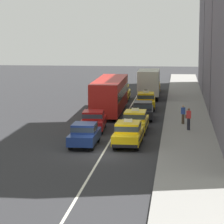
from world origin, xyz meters
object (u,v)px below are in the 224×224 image
at_px(sedan_left_nearest, 84,134).
at_px(taxi_left_fourth, 121,92).
at_px(pedestrian_mid_block, 189,119).
at_px(box_truck_right_fifth, 149,83).
at_px(taxi_right_nearest, 128,133).
at_px(taxi_right_second, 135,121).
at_px(taxi_right_fourth, 146,101).
at_px(sedan_left_second, 93,120).
at_px(taxi_right_sixth, 153,84).
at_px(pedestrian_near_crosswalk, 183,114).
at_px(bus_left_third, 110,94).
at_px(sedan_right_third, 143,110).

bearing_deg(sedan_left_nearest, taxi_left_fourth, 89.78).
bearing_deg(pedestrian_mid_block, box_truck_right_fifth, 101.53).
relative_size(taxi_right_nearest, box_truck_right_fifth, 0.66).
bearing_deg(taxi_right_second, taxi_left_fourth, 98.93).
xyz_separation_m(taxi_right_fourth, box_truck_right_fifth, (-0.13, 8.50, 0.90)).
relative_size(sedan_left_second, box_truck_right_fifth, 0.63).
xyz_separation_m(sedan_left_nearest, taxi_right_nearest, (2.97, 0.44, 0.03)).
height_order(taxi_right_fourth, box_truck_right_fifth, box_truck_right_fifth).
height_order(taxi_right_sixth, pedestrian_near_crosswalk, taxi_right_sixth).
bearing_deg(box_truck_right_fifth, bus_left_third, -105.24).
height_order(sedan_left_second, bus_left_third, bus_left_third).
distance_m(taxi_right_nearest, sedan_right_third, 11.26).
bearing_deg(sedan_left_second, bus_left_third, 88.73).
xyz_separation_m(sedan_right_third, taxi_right_fourth, (-0.11, 6.13, 0.03)).
bearing_deg(taxi_right_sixth, pedestrian_mid_block, -81.68).
bearing_deg(taxi_left_fourth, sedan_left_nearest, -90.22).
height_order(sedan_left_nearest, sedan_left_second, same).
xyz_separation_m(taxi_right_nearest, taxi_right_fourth, (0.22, 17.38, 0.00)).
xyz_separation_m(bus_left_third, pedestrian_near_crosswalk, (6.81, -6.03, -0.89)).
relative_size(sedan_left_nearest, taxi_right_fourth, 0.93).
bearing_deg(sedan_left_second, sedan_left_nearest, -87.68).
xyz_separation_m(box_truck_right_fifth, taxi_right_sixth, (0.12, 7.13, -0.90)).
height_order(taxi_right_fourth, pedestrian_near_crosswalk, taxi_right_fourth).
bearing_deg(taxi_left_fourth, taxi_right_nearest, -83.21).
height_order(taxi_left_fourth, box_truck_right_fifth, box_truck_right_fifth).
xyz_separation_m(taxi_right_second, pedestrian_mid_block, (4.10, 0.52, 0.14)).
bearing_deg(taxi_right_second, pedestrian_mid_block, 7.17).
relative_size(taxi_left_fourth, pedestrian_mid_block, 2.69).
distance_m(taxi_left_fourth, sedan_right_third, 13.26).
height_order(taxi_right_fourth, pedestrian_mid_block, taxi_right_fourth).
bearing_deg(taxi_left_fourth, sedan_left_second, -91.01).
bearing_deg(pedestrian_mid_block, sedan_left_second, -176.92).
bearing_deg(taxi_right_second, sedan_left_nearest, -118.47).
height_order(taxi_right_nearest, pedestrian_mid_block, taxi_right_nearest).
bearing_deg(taxi_right_nearest, sedan_right_third, 88.32).
bearing_deg(box_truck_right_fifth, taxi_right_fourth, -89.11).
distance_m(taxi_right_nearest, taxi_right_second, 5.21).
bearing_deg(sedan_left_second, box_truck_right_fifth, 80.90).
relative_size(sedan_right_third, pedestrian_near_crosswalk, 2.80).
distance_m(taxi_right_nearest, pedestrian_near_crosswalk, 9.33).
height_order(sedan_right_third, pedestrian_near_crosswalk, pedestrian_near_crosswalk).
distance_m(taxi_right_second, sedan_right_third, 6.04).
relative_size(sedan_left_nearest, bus_left_third, 0.38).
relative_size(taxi_right_second, sedan_right_third, 1.05).
bearing_deg(sedan_left_second, taxi_right_second, -2.04).
distance_m(sedan_left_nearest, sedan_left_second, 5.78).
distance_m(box_truck_right_fifth, pedestrian_mid_block, 20.58).
height_order(sedan_left_nearest, taxi_right_nearest, taxi_right_nearest).
distance_m(taxi_right_second, pedestrian_mid_block, 4.14).
bearing_deg(box_truck_right_fifth, sedan_left_second, -99.10).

